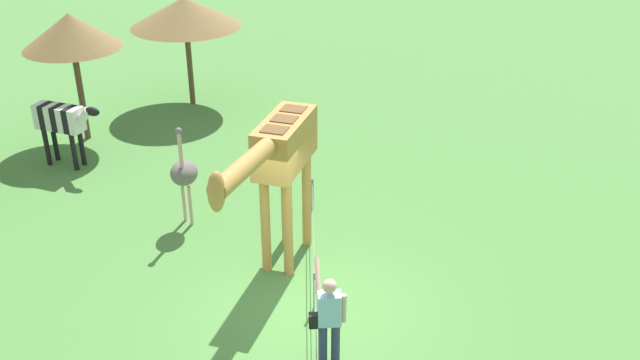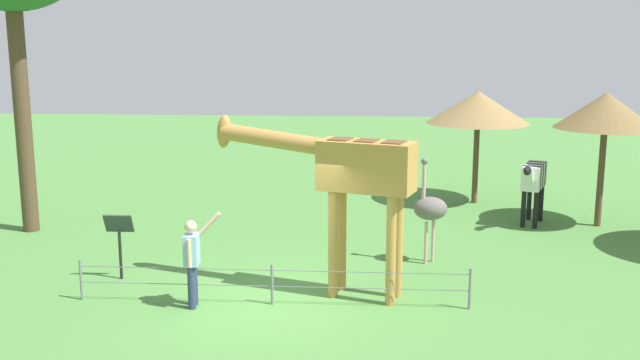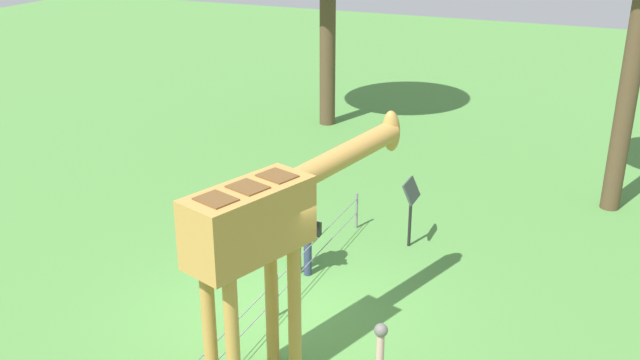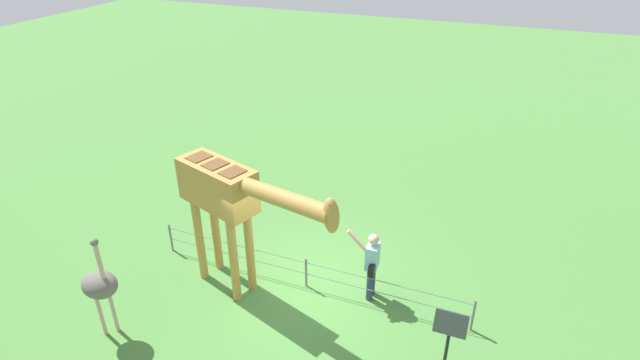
# 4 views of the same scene
# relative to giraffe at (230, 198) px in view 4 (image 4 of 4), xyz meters

# --- Properties ---
(ground_plane) EXTENTS (60.00, 60.00, 0.00)m
(ground_plane) POSITION_rel_giraffe_xyz_m (1.34, 0.55, -2.29)
(ground_plane) COLOR #4C843D
(giraffe) EXTENTS (3.85, 1.69, 3.26)m
(giraffe) POSITION_rel_giraffe_xyz_m (0.00, 0.00, 0.00)
(giraffe) COLOR #BC8942
(giraffe) RESTS_ON ground_plane
(visitor) EXTENTS (0.64, 0.58, 1.70)m
(visitor) POSITION_rel_giraffe_xyz_m (2.72, 0.81, -1.39)
(visitor) COLOR navy
(visitor) RESTS_ON ground_plane
(ostrich) EXTENTS (0.70, 0.56, 2.25)m
(ostrich) POSITION_rel_giraffe_xyz_m (-1.65, -2.03, -1.12)
(ostrich) COLOR #CC9E93
(ostrich) RESTS_ON ground_plane
(info_sign) EXTENTS (0.56, 0.21, 1.32)m
(info_sign) POSITION_rel_giraffe_xyz_m (4.50, -0.58, -1.34)
(info_sign) COLOR black
(info_sign) RESTS_ON ground_plane
(wire_fence) EXTENTS (7.05, 0.05, 0.75)m
(wire_fence) POSITION_rel_giraffe_xyz_m (1.34, 0.62, -1.89)
(wire_fence) COLOR slate
(wire_fence) RESTS_ON ground_plane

